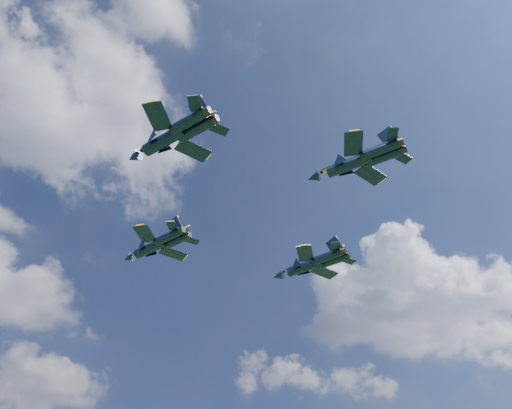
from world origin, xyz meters
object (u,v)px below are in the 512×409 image
Objects in this scene: jet_left at (162,141)px; jet_right at (303,267)px; jet_slot at (346,165)px; jet_lead at (149,248)px.

jet_right reaches higher than jet_left.
jet_left is 0.97× the size of jet_right.
jet_right is at bearing 0.04° from jet_left.
jet_right is 27.11m from jet_slot.
jet_left is 27.13m from jet_slot.
jet_lead is at bearing 135.25° from jet_right.
jet_left is 1.03× the size of jet_slot.
jet_right is (35.67, 16.39, 0.86)m from jet_left.
jet_left is at bearing -131.75° from jet_lead.
jet_lead is at bearing 86.79° from jet_slot.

